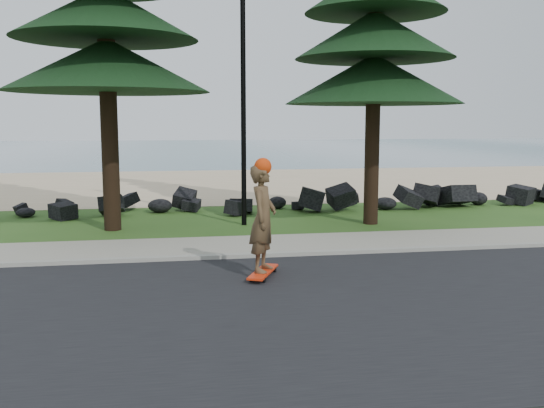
# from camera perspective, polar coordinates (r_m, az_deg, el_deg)

# --- Properties ---
(ground) EXTENTS (160.00, 160.00, 0.00)m
(ground) POSITION_cam_1_polar(r_m,az_deg,el_deg) (13.60, -0.98, -4.22)
(ground) COLOR #294E18
(ground) RESTS_ON ground
(road) EXTENTS (160.00, 7.00, 0.02)m
(road) POSITION_cam_1_polar(r_m,az_deg,el_deg) (9.32, 3.27, -9.83)
(road) COLOR black
(road) RESTS_ON ground
(kerb) EXTENTS (160.00, 0.20, 0.10)m
(kerb) POSITION_cam_1_polar(r_m,az_deg,el_deg) (12.72, -0.37, -4.83)
(kerb) COLOR gray
(kerb) RESTS_ON ground
(sidewalk) EXTENTS (160.00, 2.00, 0.08)m
(sidewalk) POSITION_cam_1_polar(r_m,az_deg,el_deg) (13.79, -1.11, -3.88)
(sidewalk) COLOR gray
(sidewalk) RESTS_ON ground
(beach_sand) EXTENTS (160.00, 15.00, 0.01)m
(beach_sand) POSITION_cam_1_polar(r_m,az_deg,el_deg) (27.87, -5.50, 1.93)
(beach_sand) COLOR tan
(beach_sand) RESTS_ON ground
(ocean) EXTENTS (160.00, 58.00, 0.01)m
(ocean) POSITION_cam_1_polar(r_m,az_deg,el_deg) (64.25, -7.91, 5.19)
(ocean) COLOR #3E6976
(ocean) RESTS_ON ground
(seawall_boulders) EXTENTS (60.00, 2.40, 1.10)m
(seawall_boulders) POSITION_cam_1_polar(r_m,az_deg,el_deg) (19.07, -3.53, -0.76)
(seawall_boulders) COLOR black
(seawall_boulders) RESTS_ON ground
(lamp_post) EXTENTS (0.25, 0.14, 8.14)m
(lamp_post) POSITION_cam_1_polar(r_m,az_deg,el_deg) (16.53, -2.73, 12.31)
(lamp_post) COLOR black
(lamp_post) RESTS_ON ground
(skateboarder) EXTENTS (0.73, 1.18, 2.17)m
(skateboarder) POSITION_cam_1_polar(r_m,az_deg,el_deg) (10.90, -0.85, -1.40)
(skateboarder) COLOR red
(skateboarder) RESTS_ON ground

